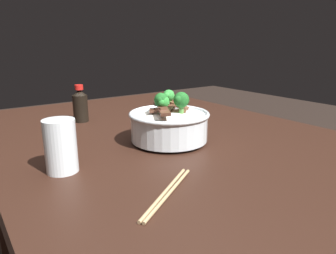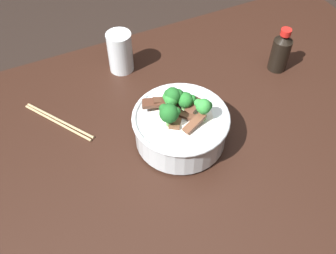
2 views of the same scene
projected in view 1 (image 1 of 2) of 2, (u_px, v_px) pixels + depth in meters
name	position (u px, v px, depth m)	size (l,w,h in m)	color
dining_table	(170.00, 163.00, 0.99)	(1.51, 1.00, 0.81)	black
rice_bowl	(169.00, 122.00, 0.91)	(0.24, 0.24, 0.15)	silver
drinking_glass	(61.00, 150.00, 0.70)	(0.07, 0.07, 0.12)	white
chopsticks_pair	(167.00, 192.00, 0.61)	(0.14, 0.20, 0.01)	tan
soy_sauce_bottle	(80.00, 105.00, 1.15)	(0.05, 0.05, 0.14)	black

